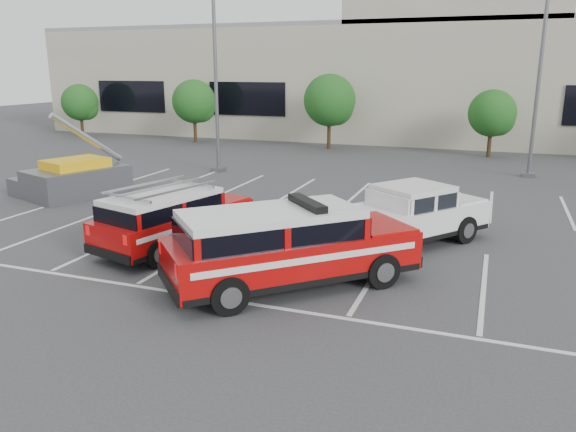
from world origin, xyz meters
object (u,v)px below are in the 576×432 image
convention_building (431,74)px  tree_mid_left (331,102)px  light_pole_left (215,68)px  utility_rig (74,179)px  light_pole_mid (540,68)px  tree_left (195,103)px  tree_mid_right (494,115)px  fire_chief_suv (288,252)px  white_pickup (400,222)px  ladder_suv (173,222)px  tree_far_left (81,104)px

convention_building → tree_mid_left: size_ratio=12.38×
light_pole_left → utility_rig: 9.00m
utility_rig → light_pole_left: bearing=85.9°
light_pole_mid → utility_rig: size_ratio=2.27×
light_pole_mid → tree_left: bearing=164.6°
tree_mid_right → fire_chief_suv: (-4.25, -23.54, -1.63)m
fire_chief_suv → white_pickup: (2.04, 4.23, -0.16)m
tree_left → light_pole_left: size_ratio=0.43×
convention_building → utility_rig: (-11.27, -27.02, -4.02)m
convention_building → white_pickup: (2.70, -29.12, -4.00)m
light_pole_left → fire_chief_suv: size_ratio=1.73×
ladder_suv → utility_rig: bearing=163.8°
light_pole_mid → fire_chief_suv: 19.04m
ladder_suv → white_pickup: bearing=37.5°
light_pole_mid → utility_rig: (-18.09, -11.16, -4.49)m
tree_left → fire_chief_suv: tree_left is taller
convention_building → tree_left: convention_building is taller
tree_left → light_pole_left: (6.91, -10.05, 2.41)m
light_pole_left → fire_chief_suv: (8.84, -13.49, -4.31)m
utility_rig → tree_left: bearing=121.8°
tree_far_left → utility_rig: size_ratio=0.89×
light_pole_mid → utility_rig: light_pole_mid is taller
tree_mid_right → utility_rig: size_ratio=0.89×
tree_left → fire_chief_suv: bearing=-56.2°
utility_rig → tree_mid_right: bearing=66.0°
ladder_suv → utility_rig: 8.99m
light_pole_left → tree_left: bearing=124.5°
convention_building → utility_rig: bearing=-112.6°
convention_building → ladder_suv: (-3.59, -31.70, -3.94)m
tree_far_left → tree_mid_left: bearing=0.0°
white_pickup → convention_building: bearing=131.4°
light_pole_left → white_pickup: bearing=-40.4°
convention_building → light_pole_mid: size_ratio=5.86×
tree_far_left → light_pole_left: 19.85m
tree_mid_right → tree_left: bearing=180.0°
light_pole_left → light_pole_mid: (15.00, 4.00, 0.00)m
tree_mid_right → light_pole_left: size_ratio=0.39×
tree_mid_left → light_pole_mid: 13.53m
light_pole_left → tree_mid_right: bearing=37.5°
light_pole_mid → fire_chief_suv: bearing=-109.4°
tree_mid_left → utility_rig: (-6.18, -17.21, -2.34)m
tree_far_left → white_pickup: bearing=-34.8°
tree_left → light_pole_mid: bearing=-15.4°
ladder_suv → tree_left: bearing=132.9°
fire_chief_suv → tree_mid_right: bearing=126.2°
tree_far_left → ladder_suv: size_ratio=0.76×
utility_rig → light_pole_mid: bearing=50.9°
tree_left → white_pickup: bearing=-47.3°
convention_building → utility_rig: 29.56m
convention_building → tree_left: bearing=-146.9°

